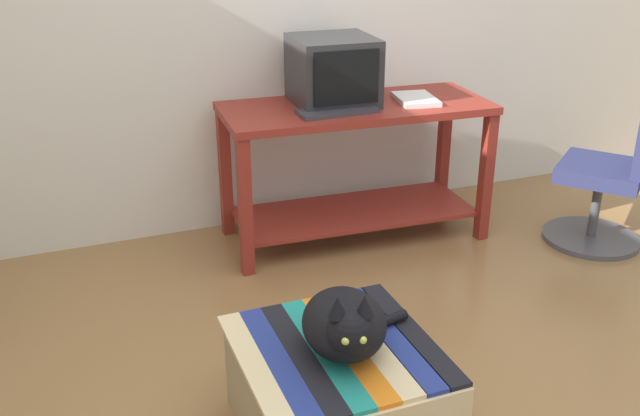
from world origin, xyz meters
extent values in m
cube|color=maroon|center=(-0.16, 1.39, 0.36)|extent=(0.06, 0.06, 0.72)
cube|color=maroon|center=(1.16, 1.31, 0.36)|extent=(0.06, 0.06, 0.72)
cube|color=maroon|center=(1.19, 1.81, 0.36)|extent=(0.06, 0.06, 0.72)
cube|color=maroon|center=(-0.14, 1.89, 0.36)|extent=(0.06, 0.06, 0.72)
cube|color=maroon|center=(0.51, 1.60, 0.14)|extent=(1.32, 0.57, 0.02)
cube|color=maroon|center=(0.51, 1.60, 0.74)|extent=(1.44, 0.66, 0.04)
cube|color=#28282B|center=(0.41, 1.67, 0.77)|extent=(0.30, 0.30, 0.02)
cube|color=#28282B|center=(0.41, 1.67, 0.93)|extent=(0.43, 0.43, 0.34)
cube|color=black|center=(0.40, 1.46, 0.94)|extent=(0.34, 0.03, 0.27)
cube|color=#333338|center=(0.35, 1.48, 0.77)|extent=(0.40, 0.16, 0.02)
cube|color=white|center=(0.83, 1.54, 0.77)|extent=(0.24, 0.31, 0.03)
cube|color=tan|center=(-0.21, 0.13, 0.18)|extent=(0.62, 0.62, 0.35)
cube|color=beige|center=(-0.49, 0.13, 0.36)|extent=(0.08, 0.67, 0.02)
cube|color=navy|center=(-0.41, 0.13, 0.36)|extent=(0.08, 0.67, 0.02)
cube|color=black|center=(-0.33, 0.13, 0.36)|extent=(0.08, 0.67, 0.02)
cube|color=#1E897A|center=(-0.25, 0.13, 0.36)|extent=(0.08, 0.67, 0.02)
cube|color=orange|center=(-0.17, 0.13, 0.36)|extent=(0.08, 0.67, 0.02)
cube|color=beige|center=(-0.09, 0.13, 0.36)|extent=(0.08, 0.67, 0.02)
cube|color=navy|center=(0.00, 0.13, 0.36)|extent=(0.08, 0.67, 0.02)
cube|color=black|center=(0.08, 0.13, 0.36)|extent=(0.08, 0.67, 0.02)
ellipsoid|color=black|center=(-0.19, 0.11, 0.47)|extent=(0.36, 0.41, 0.20)
sphere|color=black|center=(-0.22, -0.02, 0.52)|extent=(0.15, 0.15, 0.15)
cylinder|color=black|center=(-0.05, 0.17, 0.39)|extent=(0.28, 0.09, 0.04)
cone|color=black|center=(-0.26, -0.01, 0.61)|extent=(0.06, 0.06, 0.07)
cone|color=black|center=(-0.18, -0.03, 0.61)|extent=(0.06, 0.06, 0.07)
sphere|color=#C6D151|center=(-0.26, -0.08, 0.53)|extent=(0.02, 0.02, 0.02)
sphere|color=#C6D151|center=(-0.21, -0.09, 0.53)|extent=(0.02, 0.02, 0.02)
cylinder|color=#4C4C51|center=(1.71, 1.06, 0.01)|extent=(0.52, 0.52, 0.03)
cylinder|color=#4C4C51|center=(1.71, 1.06, 0.20)|extent=(0.05, 0.05, 0.34)
cube|color=navy|center=(1.71, 1.06, 0.41)|extent=(0.59, 0.59, 0.08)
cylinder|color=#B7B7BC|center=(0.90, 1.59, 0.76)|extent=(0.13, 0.05, 0.01)
camera|label=1|loc=(-1.00, -1.75, 1.77)|focal=40.53mm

